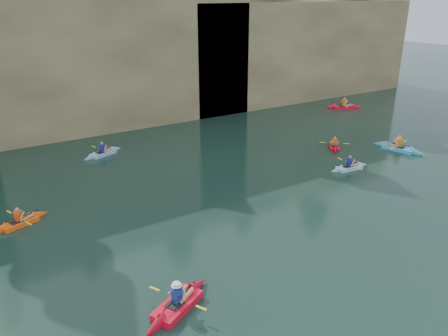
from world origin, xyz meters
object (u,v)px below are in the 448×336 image
main_kayaker (177,304)px  kayaker_orange (20,222)px  kayaker_red_far (334,146)px  kayaker_ltblue_near (349,167)px

main_kayaker → kayaker_orange: 10.03m
kayaker_orange → main_kayaker: bearing=-87.6°
main_kayaker → kayaker_red_far: main_kayaker is taller
kayaker_ltblue_near → main_kayaker: bearing=-152.1°
main_kayaker → kayaker_orange: size_ratio=1.18×
main_kayaker → kayaker_ltblue_near: size_ratio=1.21×
kayaker_ltblue_near → kayaker_orange: bearing=175.8°
kayaker_red_far → main_kayaker: bearing=160.2°
kayaker_orange → kayaker_red_far: (20.72, 0.24, -0.01)m
kayaker_orange → kayaker_red_far: 20.72m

